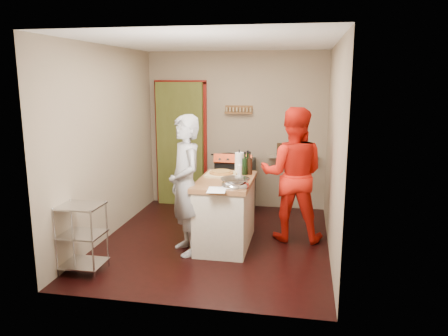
{
  "coord_description": "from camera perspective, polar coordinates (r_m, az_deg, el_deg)",
  "views": [
    {
      "loc": [
        1.15,
        -5.47,
        2.17
      ],
      "look_at": [
        0.12,
        0.0,
        1.02
      ],
      "focal_mm": 35.0,
      "sensor_mm": 36.0,
      "label": 1
    }
  ],
  "objects": [
    {
      "name": "person_stripe",
      "position": [
        5.4,
        -5.05,
        -2.28
      ],
      "size": [
        0.7,
        0.76,
        1.74
      ],
      "primitive_type": "imported",
      "rotation": [
        0.0,
        0.0,
        -0.97
      ],
      "color": "silver",
      "rests_on": "ground"
    },
    {
      "name": "right_wall",
      "position": [
        5.55,
        14.12,
        2.33
      ],
      "size": [
        0.04,
        3.5,
        2.6
      ],
      "primitive_type": "cube",
      "color": "gray",
      "rests_on": "ground"
    },
    {
      "name": "island",
      "position": [
        5.74,
        0.25,
        -5.51
      ],
      "size": [
        0.71,
        1.32,
        1.2
      ],
      "color": "beige",
      "rests_on": "ground"
    },
    {
      "name": "person_red",
      "position": [
        5.91,
        8.93,
        -0.84
      ],
      "size": [
        0.88,
        0.69,
        1.8
      ],
      "primitive_type": "imported",
      "rotation": [
        0.0,
        0.0,
        3.13
      ],
      "color": "red",
      "rests_on": "ground"
    },
    {
      "name": "left_wall",
      "position": [
        6.14,
        -15.09,
        3.15
      ],
      "size": [
        0.04,
        3.5,
        2.6
      ],
      "primitive_type": "cube",
      "color": "gray",
      "rests_on": "ground"
    },
    {
      "name": "back_wall",
      "position": [
        7.54,
        -3.21,
        3.77
      ],
      "size": [
        3.0,
        0.44,
        2.6
      ],
      "color": "gray",
      "rests_on": "ground"
    },
    {
      "name": "wire_shelving",
      "position": [
        5.21,
        -18.1,
        -8.32
      ],
      "size": [
        0.48,
        0.4,
        0.8
      ],
      "color": "silver",
      "rests_on": "ground"
    },
    {
      "name": "stove",
      "position": [
        7.19,
        1.51,
        -2.15
      ],
      "size": [
        0.6,
        0.63,
        1.0
      ],
      "color": "black",
      "rests_on": "ground"
    },
    {
      "name": "floor",
      "position": [
        5.99,
        -1.18,
        -9.52
      ],
      "size": [
        3.5,
        3.5,
        0.0
      ],
      "primitive_type": "plane",
      "color": "black",
      "rests_on": "ground"
    },
    {
      "name": "ceiling",
      "position": [
        5.6,
        -1.29,
        16.21
      ],
      "size": [
        3.0,
        3.5,
        0.02
      ],
      "primitive_type": "cube",
      "color": "white",
      "rests_on": "back_wall"
    }
  ]
}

